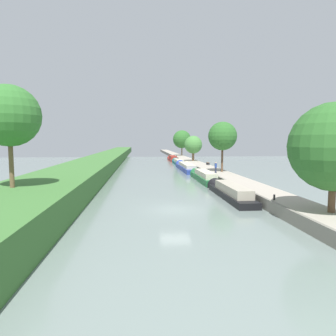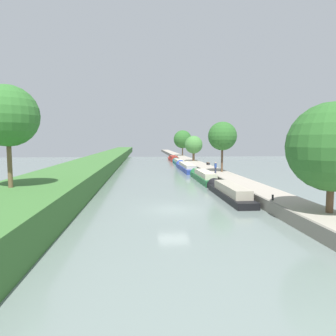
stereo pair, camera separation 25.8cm
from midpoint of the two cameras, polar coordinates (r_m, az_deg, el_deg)
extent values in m
plane|color=slate|center=(24.96, 1.07, -7.91)|extent=(160.00, 160.00, 0.00)
cube|color=#3D7033|center=(25.99, -24.16, -5.32)|extent=(7.11, 260.00, 2.25)
cube|color=#A89E8E|center=(27.38, 20.54, -6.09)|extent=(3.17, 260.00, 0.92)
cube|color=gray|center=(26.69, 17.22, -6.22)|extent=(0.25, 260.00, 0.97)
cube|color=black|center=(30.30, 11.64, -5.08)|extent=(1.89, 10.77, 0.60)
cube|color=#B2A893|center=(29.68, 11.97, -3.91)|extent=(1.55, 7.54, 0.82)
cone|color=black|center=(35.96, 8.90, -3.41)|extent=(1.80, 1.13, 1.80)
cube|color=#1E6033|center=(42.09, 6.75, -2.01)|extent=(1.89, 11.15, 0.76)
cube|color=beige|center=(41.46, 6.92, -1.08)|extent=(1.55, 7.80, 0.72)
cone|color=#1E6033|center=(48.08, 5.24, -1.08)|extent=(1.80, 1.14, 1.80)
cube|color=#283D93|center=(57.05, 3.37, -0.07)|extent=(2.16, 15.19, 0.77)
cube|color=beige|center=(56.24, 3.49, 0.57)|extent=(1.77, 10.63, 0.63)
cone|color=#283D93|center=(65.18, 2.29, 0.61)|extent=(2.05, 1.29, 2.05)
cube|color=#195B60|center=(71.54, 1.88, 0.96)|extent=(1.94, 10.37, 0.62)
cube|color=beige|center=(70.98, 1.93, 1.42)|extent=(1.59, 7.26, 0.60)
cone|color=#195B60|center=(77.25, 1.35, 1.28)|extent=(1.84, 1.16, 1.84)
cube|color=maroon|center=(83.43, 0.79, 1.57)|extent=(1.91, 10.63, 0.60)
cube|color=maroon|center=(82.86, 0.82, 2.05)|extent=(1.57, 7.44, 0.85)
cone|color=maroon|center=(89.27, 0.39, 1.82)|extent=(1.82, 1.15, 1.82)
cylinder|color=brown|center=(22.62, 28.49, -4.02)|extent=(0.46, 0.46, 2.75)
sphere|color=#2D6628|center=(22.37, 28.82, 3.55)|extent=(5.86, 5.86, 5.86)
cylinder|color=brown|center=(46.31, 10.11, 1.91)|extent=(0.32, 0.32, 4.24)
sphere|color=#2D6628|center=(46.24, 10.18, 6.01)|extent=(4.33, 4.33, 4.33)
cylinder|color=brown|center=(70.19, 4.70, 2.44)|extent=(0.55, 0.55, 2.64)
sphere|color=#47843D|center=(70.11, 4.71, 4.45)|extent=(4.13, 4.13, 4.13)
cylinder|color=brown|center=(95.00, 2.57, 3.47)|extent=(0.36, 0.36, 3.57)
sphere|color=#2D6628|center=(94.95, 2.58, 5.49)|extent=(5.67, 5.67, 5.67)
cylinder|color=brown|center=(24.61, -27.95, 1.28)|extent=(0.33, 0.33, 3.99)
sphere|color=#33702D|center=(24.63, -28.28, 8.76)|extent=(4.43, 4.43, 4.43)
cylinder|color=#282D42|center=(44.16, 8.89, -0.46)|extent=(0.26, 0.26, 0.82)
cylinder|color=#28428E|center=(44.09, 8.90, 0.47)|extent=(0.34, 0.34, 0.62)
sphere|color=tan|center=(44.06, 8.91, 1.01)|extent=(0.22, 0.22, 0.22)
cylinder|color=black|center=(25.53, 19.29, -5.30)|extent=(0.16, 0.16, 0.45)
cylinder|color=black|center=(89.51, 1.54, 2.36)|extent=(0.16, 0.16, 0.45)
cube|color=#333338|center=(58.38, 7.61, 0.74)|extent=(0.40, 0.08, 0.41)
cube|color=#333338|center=(59.55, 7.35, 0.83)|extent=(0.40, 0.08, 0.41)
cube|color=brown|center=(58.94, 7.48, 1.02)|extent=(0.44, 1.50, 0.06)
camera|label=1|loc=(0.13, -90.14, -0.01)|focal=32.03mm
camera|label=2|loc=(0.13, 89.86, 0.01)|focal=32.03mm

